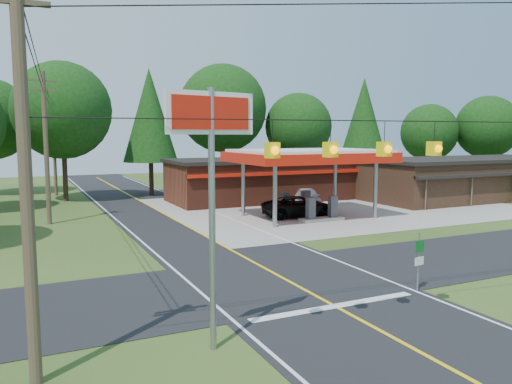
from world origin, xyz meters
name	(u,v)px	position (x,y,z in m)	size (l,w,h in m)	color
ground	(285,280)	(0.00, 0.00, 0.00)	(120.00, 120.00, 0.00)	#2C4A1A
main_highway	(285,279)	(0.00, 0.00, 0.01)	(8.00, 120.00, 0.02)	black
cross_road	(285,279)	(0.00, 0.00, 0.01)	(70.00, 7.00, 0.02)	black
lane_center_yellow	(285,279)	(0.00, 0.00, 0.03)	(0.15, 110.00, 0.00)	yellow
gas_canopy	(309,158)	(9.00, 13.00, 4.27)	(10.60, 7.40, 4.88)	gray
convenience_store	(260,179)	(10.00, 22.98, 1.92)	(16.40, 7.55, 3.80)	maroon
strip_building	(466,178)	(28.00, 15.98, 1.91)	(20.40, 8.75, 3.80)	#301D13
utility_pole_near_left	(25,166)	(-9.50, -5.00, 5.20)	(1.80, 0.30, 10.00)	#473828
utility_pole_far_left	(46,146)	(-8.00, 18.00, 5.20)	(1.80, 0.30, 10.00)	#473828
utility_pole_north	(54,147)	(-6.50, 35.00, 4.75)	(0.30, 0.30, 9.50)	#473828
overhead_beacons	(358,124)	(-1.00, -6.00, 6.21)	(17.04, 2.04, 1.03)	black
treeline_backdrop	(156,116)	(0.82, 24.01, 7.49)	(70.27, 51.59, 13.30)	#332316
suv_car	(300,207)	(8.50, 13.32, 0.75)	(5.40, 5.40, 1.50)	black
sedan_car	(308,197)	(12.00, 18.00, 0.75)	(4.39, 4.39, 1.50)	silver
big_stop_sign	(212,156)	(-5.00, -5.01, 5.34)	(2.62, 0.60, 7.14)	gray
route_sign_post	(419,257)	(3.80, -3.52, 1.35)	(0.46, 0.11, 2.27)	gray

